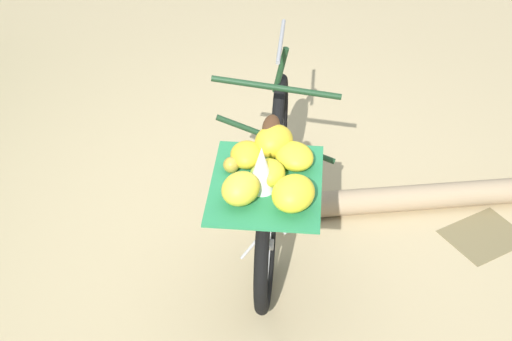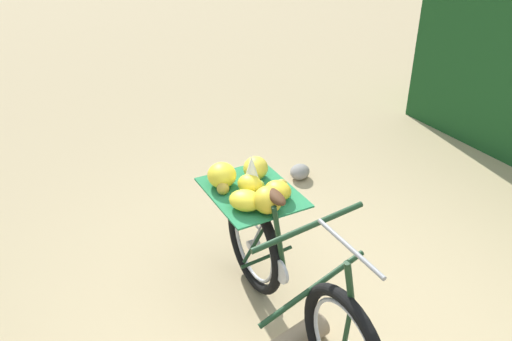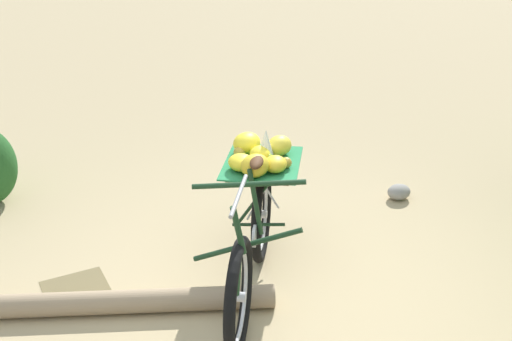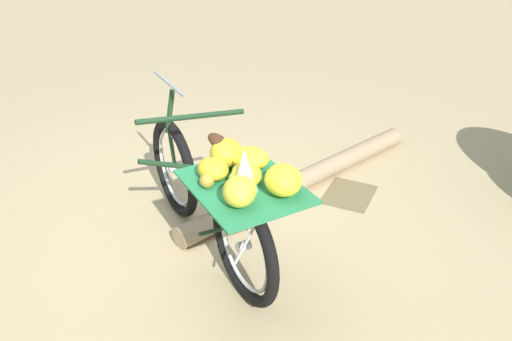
# 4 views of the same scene
# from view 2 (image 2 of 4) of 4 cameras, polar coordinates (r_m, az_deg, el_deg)

# --- Properties ---
(ground_plane) EXTENTS (60.00, 60.00, 0.00)m
(ground_plane) POSITION_cam_2_polar(r_m,az_deg,el_deg) (3.70, 8.22, -15.93)
(ground_plane) COLOR tan
(bicycle) EXTENTS (1.28, 1.62, 1.03)m
(bicycle) POSITION_cam_2_polar(r_m,az_deg,el_deg) (3.36, 2.47, -8.85)
(bicycle) COLOR black
(bicycle) RESTS_ON ground_plane
(path_stone) EXTENTS (0.22, 0.18, 0.14)m
(path_stone) POSITION_cam_2_polar(r_m,az_deg,el_deg) (5.18, 4.74, -0.14)
(path_stone) COLOR gray
(path_stone) RESTS_ON ground_plane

